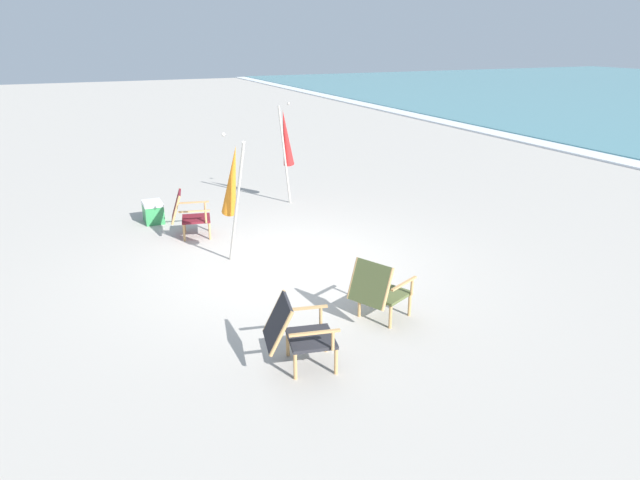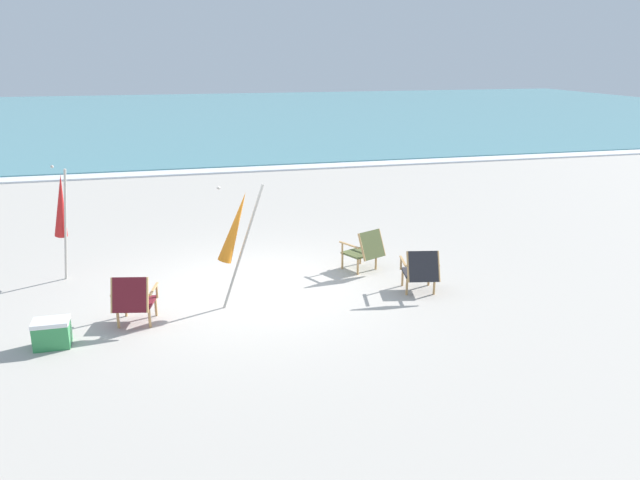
{
  "view_description": "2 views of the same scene",
  "coord_description": "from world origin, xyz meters",
  "px_view_note": "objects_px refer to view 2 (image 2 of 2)",
  "views": [
    {
      "loc": [
        7.71,
        -2.86,
        3.36
      ],
      "look_at": [
        0.72,
        0.28,
        0.6
      ],
      "focal_mm": 32.0,
      "sensor_mm": 36.0,
      "label": 1
    },
    {
      "loc": [
        -1.35,
        -10.13,
        3.97
      ],
      "look_at": [
        1.27,
        0.13,
        0.76
      ],
      "focal_mm": 35.0,
      "sensor_mm": 36.0,
      "label": 2
    }
  ],
  "objects_px": {
    "umbrella_furled_orange": "(235,228)",
    "beach_chair_front_left": "(421,270)",
    "umbrella_furled_red": "(61,207)",
    "cooler_box": "(52,333)",
    "beach_chair_front_right": "(365,249)",
    "beach_chair_back_left": "(133,299)"
  },
  "relations": [
    {
      "from": "umbrella_furled_red",
      "to": "cooler_box",
      "type": "relative_size",
      "value": 4.28
    },
    {
      "from": "beach_chair_front_right",
      "to": "cooler_box",
      "type": "bearing_deg",
      "value": -159.93
    },
    {
      "from": "beach_chair_front_right",
      "to": "beach_chair_back_left",
      "type": "distance_m",
      "value": 4.37
    },
    {
      "from": "beach_chair_front_right",
      "to": "umbrella_furled_orange",
      "type": "height_order",
      "value": "umbrella_furled_orange"
    },
    {
      "from": "beach_chair_front_right",
      "to": "umbrella_furled_orange",
      "type": "relative_size",
      "value": 0.43
    },
    {
      "from": "beach_chair_front_right",
      "to": "umbrella_furled_orange",
      "type": "distance_m",
      "value": 2.87
    },
    {
      "from": "beach_chair_front_right",
      "to": "cooler_box",
      "type": "xyz_separation_m",
      "value": [
        -5.22,
        -1.91,
        -0.23
      ]
    },
    {
      "from": "beach_chair_front_left",
      "to": "umbrella_furled_orange",
      "type": "bearing_deg",
      "value": 175.57
    },
    {
      "from": "umbrella_furled_orange",
      "to": "beach_chair_front_left",
      "type": "bearing_deg",
      "value": -4.43
    },
    {
      "from": "beach_chair_back_left",
      "to": "cooler_box",
      "type": "height_order",
      "value": "beach_chair_back_left"
    },
    {
      "from": "umbrella_furled_orange",
      "to": "umbrella_furled_red",
      "type": "distance_m",
      "value": 3.41
    },
    {
      "from": "umbrella_furled_red",
      "to": "cooler_box",
      "type": "distance_m",
      "value": 3.0
    },
    {
      "from": "beach_chair_front_left",
      "to": "umbrella_furled_red",
      "type": "height_order",
      "value": "umbrella_furled_red"
    },
    {
      "from": "beach_chair_back_left",
      "to": "umbrella_furled_orange",
      "type": "height_order",
      "value": "umbrella_furled_orange"
    },
    {
      "from": "umbrella_furled_red",
      "to": "cooler_box",
      "type": "bearing_deg",
      "value": -87.82
    },
    {
      "from": "beach_chair_front_right",
      "to": "cooler_box",
      "type": "relative_size",
      "value": 1.77
    },
    {
      "from": "beach_chair_front_left",
      "to": "umbrella_furled_red",
      "type": "bearing_deg",
      "value": 159.81
    },
    {
      "from": "beach_chair_back_left",
      "to": "umbrella_furled_red",
      "type": "distance_m",
      "value": 2.78
    },
    {
      "from": "beach_chair_front_left",
      "to": "cooler_box",
      "type": "height_order",
      "value": "beach_chair_front_left"
    },
    {
      "from": "umbrella_furled_orange",
      "to": "cooler_box",
      "type": "distance_m",
      "value": 3.04
    },
    {
      "from": "umbrella_furled_red",
      "to": "cooler_box",
      "type": "height_order",
      "value": "umbrella_furled_red"
    },
    {
      "from": "beach_chair_front_left",
      "to": "umbrella_furled_orange",
      "type": "distance_m",
      "value": 3.21
    }
  ]
}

